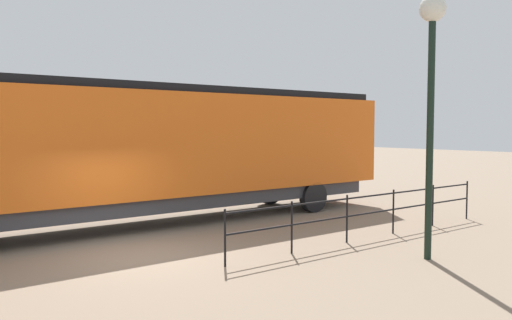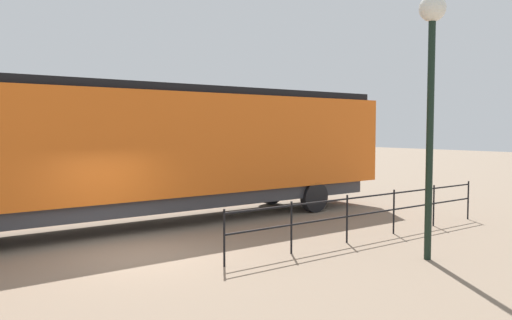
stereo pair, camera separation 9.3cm
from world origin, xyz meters
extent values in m
plane|color=#84705B|center=(0.00, 0.00, 0.00)|extent=(120.00, 120.00, 0.00)
cube|color=orange|center=(-3.31, 2.23, 2.56)|extent=(2.81, 17.55, 3.12)
cube|color=black|center=(-3.31, 9.92, 2.09)|extent=(2.70, 2.17, 2.18)
cube|color=black|center=(-3.31, 2.23, 4.24)|extent=(2.53, 16.85, 0.24)
cube|color=#38383D|center=(-3.31, 2.23, 0.78)|extent=(2.53, 16.15, 0.45)
cylinder|color=black|center=(-4.57, 7.85, 0.55)|extent=(0.30, 1.10, 1.10)
cylinder|color=black|center=(-2.05, 7.85, 0.55)|extent=(0.30, 1.10, 1.10)
cylinder|color=black|center=(4.45, 5.25, 2.78)|extent=(0.16, 0.16, 5.56)
sphere|color=silver|center=(4.45, 5.25, 5.74)|extent=(0.60, 0.60, 0.60)
cube|color=black|center=(2.12, 6.03, 1.18)|extent=(0.04, 9.76, 0.04)
cube|color=black|center=(2.12, 6.03, 0.70)|extent=(0.04, 9.76, 0.04)
cylinder|color=black|center=(2.12, 1.15, 0.64)|extent=(0.05, 0.05, 1.28)
cylinder|color=black|center=(2.12, 3.10, 0.64)|extent=(0.05, 0.05, 1.28)
cylinder|color=black|center=(2.12, 5.06, 0.64)|extent=(0.05, 0.05, 1.28)
cylinder|color=black|center=(2.12, 7.01, 0.64)|extent=(0.05, 0.05, 1.28)
cylinder|color=black|center=(2.12, 8.96, 0.64)|extent=(0.05, 0.05, 1.28)
cylinder|color=black|center=(2.12, 10.92, 0.64)|extent=(0.05, 0.05, 1.28)
camera|label=1|loc=(11.41, -5.16, 3.05)|focal=36.35mm
camera|label=2|loc=(11.46, -5.08, 3.05)|focal=36.35mm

